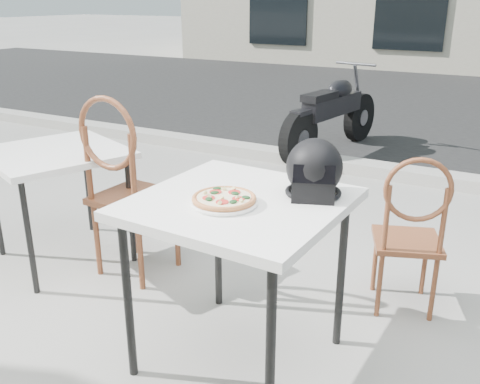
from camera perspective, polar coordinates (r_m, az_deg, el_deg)
The scene contains 11 objects.
ground at distance 2.85m, azimuth 1.59°, elevation -15.66°, with size 80.00×80.00×0.00m, color #9A9892.
street_asphalt at distance 9.28m, azimuth 22.01°, elevation 8.32°, with size 30.00×8.00×0.00m, color black.
curb at distance 5.42m, azimuth 16.28°, elevation 2.02°, with size 30.00×0.25×0.12m, color #A6A39B.
cafe_table_main at distance 2.37m, azimuth -0.08°, elevation -2.45°, with size 0.92×0.92×0.83m.
plate at distance 2.28m, azimuth -1.71°, elevation -1.14°, with size 0.34×0.34×0.02m.
pizza at distance 2.27m, azimuth -1.71°, elevation -0.66°, with size 0.30×0.30×0.03m.
helmet at distance 2.37m, azimuth 7.92°, elevation 2.23°, with size 0.33×0.33×0.26m.
cafe_chair_main at distance 3.00m, azimuth 17.75°, elevation -3.55°, with size 0.45×0.45×0.93m.
cafe_table_side at distance 3.61m, azimuth -19.03°, elevation 3.20°, with size 1.03×1.03×0.76m.
cafe_chair_side at distance 3.27m, azimuth -12.28°, elevation 1.39°, with size 0.46×0.46×1.16m.
motorcycle at distance 6.12m, azimuth 9.82°, elevation 8.07°, with size 0.56×1.91×0.96m.
Camera 1 is at (1.05, -2.07, 1.67)m, focal length 40.00 mm.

